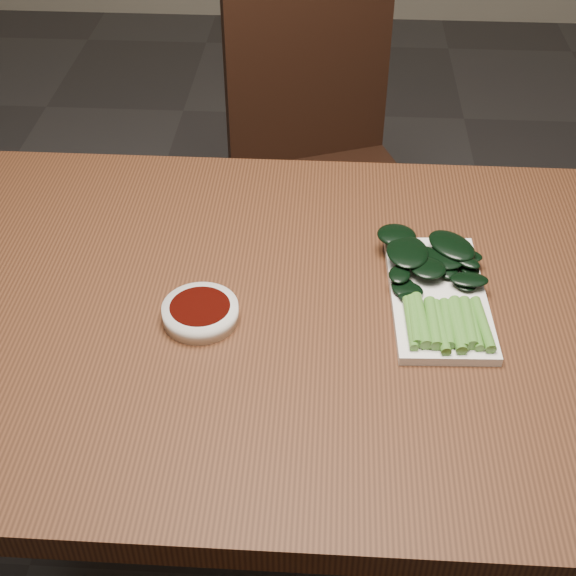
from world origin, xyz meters
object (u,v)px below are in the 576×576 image
Objects in this scene: table at (299,340)px; serving_plate at (438,297)px; chair_far at (322,164)px; gai_lan at (434,280)px; sauce_bowl at (200,312)px.

serving_plate is (0.20, 0.02, 0.08)m from table.
chair_far is at bearing 88.87° from table.
chair_far reaches higher than gai_lan.
sauce_bowl is (-0.15, -0.86, 0.28)m from chair_far.
sauce_bowl is 0.34m from serving_plate.
table is 1.57× the size of chair_far.
table is 5.01× the size of gai_lan.
sauce_bowl reaches higher than table.
sauce_bowl is (-0.14, -0.04, 0.08)m from table.
table is at bearing -169.90° from gai_lan.
table is 0.17m from sauce_bowl.
table is 0.22m from serving_plate.
serving_plate is (0.34, 0.06, -0.01)m from sauce_bowl.
chair_far is at bearing 102.85° from serving_plate.
table is at bearing -173.81° from serving_plate.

